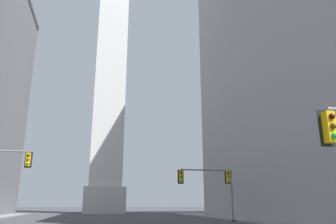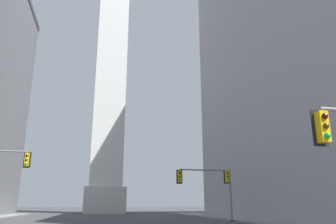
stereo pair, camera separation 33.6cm
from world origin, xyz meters
TOP-DOWN VIEW (x-y plane):
  - obelisk at (0.00, 59.88)m, footprint 7.16×7.16m
  - traffic_light_mid_right at (9.39, 29.29)m, footprint 5.57×0.52m

SIDE VIEW (x-z plane):
  - traffic_light_mid_right at x=9.39m, z-range 1.29..6.17m
  - obelisk at x=0.00m, z-range -1.12..58.75m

